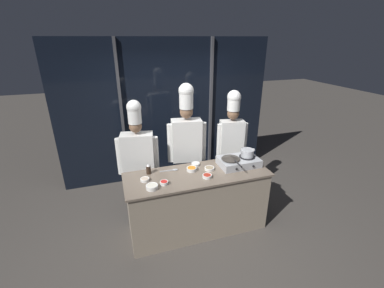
{
  "coord_description": "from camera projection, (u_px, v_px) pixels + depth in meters",
  "views": [
    {
      "loc": [
        -1.04,
        -2.96,
        2.68
      ],
      "look_at": [
        0.0,
        0.25,
        1.28
      ],
      "focal_mm": 24.0,
      "sensor_mm": 36.0,
      "label": 1
    }
  ],
  "objects": [
    {
      "name": "ground_plane",
      "position": [
        197.0,
        227.0,
        3.93
      ],
      "size": [
        24.0,
        24.0,
        0.0
      ],
      "primitive_type": "plane",
      "color": "#47423D"
    },
    {
      "name": "window_wall_back",
      "position": [
        168.0,
        112.0,
        4.95
      ],
      "size": [
        4.08,
        0.09,
        2.7
      ],
      "color": "black",
      "rests_on": "ground_plane"
    },
    {
      "name": "demo_counter",
      "position": [
        197.0,
        201.0,
        3.75
      ],
      "size": [
        2.02,
        0.7,
        0.93
      ],
      "color": "gray",
      "rests_on": "ground_plane"
    },
    {
      "name": "portable_stove",
      "position": [
        239.0,
        161.0,
        3.79
      ],
      "size": [
        0.58,
        0.39,
        0.12
      ],
      "color": "#B2B5BA",
      "rests_on": "demo_counter"
    },
    {
      "name": "frying_pan",
      "position": [
        231.0,
        158.0,
        3.71
      ],
      "size": [
        0.27,
        0.47,
        0.04
      ],
      "color": "#38332D",
      "rests_on": "portable_stove"
    },
    {
      "name": "stock_pot",
      "position": [
        247.0,
        153.0,
        3.78
      ],
      "size": [
        0.22,
        0.19,
        0.11
      ],
      "color": "#B7BABF",
      "rests_on": "portable_stove"
    },
    {
      "name": "squeeze_bottle_soy",
      "position": [
        148.0,
        169.0,
        3.55
      ],
      "size": [
        0.07,
        0.07,
        0.15
      ],
      "color": "#332319",
      "rests_on": "demo_counter"
    },
    {
      "name": "prep_bowl_mushrooms",
      "position": [
        209.0,
        168.0,
        3.67
      ],
      "size": [
        0.14,
        0.14,
        0.04
      ],
      "color": "white",
      "rests_on": "demo_counter"
    },
    {
      "name": "prep_bowl_chili_flakes",
      "position": [
        207.0,
        176.0,
        3.46
      ],
      "size": [
        0.13,
        0.13,
        0.04
      ],
      "color": "white",
      "rests_on": "demo_counter"
    },
    {
      "name": "prep_bowl_carrots",
      "position": [
        192.0,
        169.0,
        3.64
      ],
      "size": [
        0.15,
        0.15,
        0.05
      ],
      "color": "white",
      "rests_on": "demo_counter"
    },
    {
      "name": "prep_bowl_garlic",
      "position": [
        152.0,
        187.0,
        3.2
      ],
      "size": [
        0.15,
        0.15,
        0.05
      ],
      "color": "white",
      "rests_on": "demo_counter"
    },
    {
      "name": "prep_bowl_rice",
      "position": [
        196.0,
        164.0,
        3.8
      ],
      "size": [
        0.12,
        0.12,
        0.03
      ],
      "color": "white",
      "rests_on": "demo_counter"
    },
    {
      "name": "prep_bowl_chicken",
      "position": [
        145.0,
        179.0,
        3.39
      ],
      "size": [
        0.12,
        0.12,
        0.04
      ],
      "color": "white",
      "rests_on": "demo_counter"
    },
    {
      "name": "prep_bowl_bell_pepper",
      "position": [
        164.0,
        183.0,
        3.31
      ],
      "size": [
        0.11,
        0.11,
        0.04
      ],
      "color": "white",
      "rests_on": "demo_counter"
    },
    {
      "name": "serving_spoon_slotted",
      "position": [
        173.0,
        170.0,
        3.66
      ],
      "size": [
        0.26,
        0.06,
        0.02
      ],
      "color": "#B2B5BA",
      "rests_on": "demo_counter"
    },
    {
      "name": "chef_head",
      "position": [
        138.0,
        154.0,
        3.86
      ],
      "size": [
        0.61,
        0.33,
        1.88
      ],
      "rotation": [
        0.0,
        0.0,
        2.95
      ],
      "color": "#2D3856",
      "rests_on": "ground_plane"
    },
    {
      "name": "chef_sous",
      "position": [
        187.0,
        140.0,
        4.06
      ],
      "size": [
        0.61,
        0.31,
        2.07
      ],
      "rotation": [
        0.0,
        0.0,
        2.99
      ],
      "color": "#2D3856",
      "rests_on": "ground_plane"
    },
    {
      "name": "chef_line",
      "position": [
        232.0,
        137.0,
        4.23
      ],
      "size": [
        0.5,
        0.27,
        1.93
      ],
      "rotation": [
        0.0,
        0.0,
        2.95
      ],
      "color": "#4C4C51",
      "rests_on": "ground_plane"
    }
  ]
}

